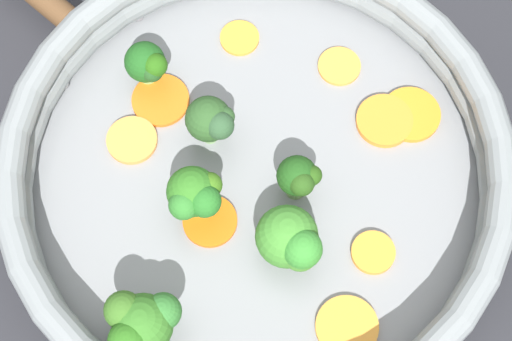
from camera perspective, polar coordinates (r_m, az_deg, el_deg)
The scene contains 20 objects.
ground_plane at distance 0.62m, azimuth 0.00°, elevation -1.12°, with size 4.00×4.00×0.00m, color #242529.
skillet at distance 0.61m, azimuth 0.00°, elevation -0.83°, with size 0.33×0.33×0.02m, color gray.
skillet_rim_wall at distance 0.58m, azimuth 0.00°, elevation 0.26°, with size 0.35×0.35×0.04m.
skillet_rivet_left at distance 0.67m, azimuth -7.88°, elevation 10.20°, with size 0.01×0.01×0.01m, color gray.
skillet_rivet_right at distance 0.65m, azimuth -12.75°, elevation 5.67°, with size 0.01×0.01×0.01m, color gray.
carrot_slice_0 at distance 0.57m, azimuth 6.08°, elevation -10.33°, with size 0.04×0.04×0.00m, color orange.
carrot_slice_1 at distance 0.65m, azimuth -1.10°, elevation 8.82°, with size 0.03×0.03×0.00m, color orange.
carrot_slice_2 at distance 0.63m, azimuth 8.56°, elevation 3.30°, with size 0.04×0.04×0.01m, color orange.
carrot_slice_3 at distance 0.64m, azimuth 5.57°, elevation 6.93°, with size 0.03×0.03×0.00m, color orange.
carrot_slice_4 at distance 0.59m, azimuth -3.09°, elevation -3.39°, with size 0.04×0.04×0.00m, color orange.
carrot_slice_5 at distance 0.63m, azimuth 10.28°, elevation 3.70°, with size 0.04×0.04×0.00m, color orange.
carrot_slice_6 at distance 0.59m, azimuth 7.81°, elevation -5.44°, with size 0.03×0.03×0.01m, color orange.
carrot_slice_7 at distance 0.63m, azimuth -6.38°, elevation 4.68°, with size 0.04×0.04×0.00m, color orange.
carrot_slice_8 at distance 0.62m, azimuth -8.27°, elevation 2.01°, with size 0.04×0.04×0.00m, color #F5923F.
broccoli_floret_0 at distance 0.57m, azimuth 2.85°, elevation -0.59°, with size 0.03×0.03×0.04m.
broccoli_floret_1 at distance 0.56m, azimuth 2.35°, elevation -4.71°, with size 0.05×0.04×0.05m.
broccoli_floret_2 at distance 0.57m, azimuth -4.12°, elevation -1.64°, with size 0.04×0.04×0.05m.
broccoli_floret_3 at distance 0.54m, azimuth -7.71°, elevation -10.05°, with size 0.05×0.05×0.05m.
broccoli_floret_4 at distance 0.59m, azimuth -3.00°, elevation 3.35°, with size 0.04×0.03×0.05m.
broccoli_floret_5 at distance 0.62m, azimuth -7.26°, elevation 7.04°, with size 0.03×0.03×0.04m.
Camera 1 is at (0.11, -0.20, 0.58)m, focal length 60.00 mm.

